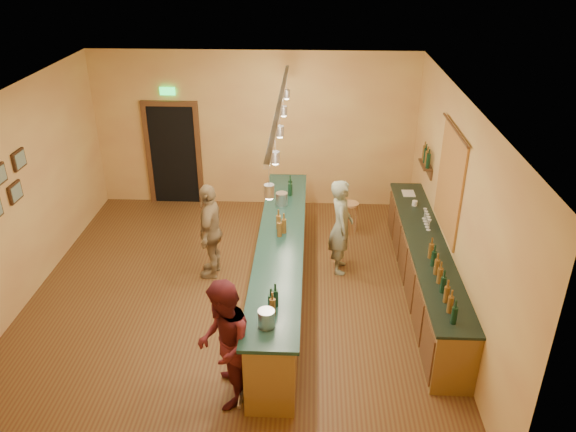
{
  "coord_description": "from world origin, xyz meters",
  "views": [
    {
      "loc": [
        1.16,
        -7.38,
        5.18
      ],
      "look_at": [
        0.82,
        0.2,
        1.34
      ],
      "focal_mm": 35.0,
      "sensor_mm": 36.0,
      "label": 1
    }
  ],
  "objects_px": {
    "tasting_bar": "(281,264)",
    "bartender": "(341,227)",
    "customer_a": "(224,344)",
    "bar_stool": "(350,210)",
    "customer_b": "(211,231)",
    "back_counter": "(425,268)"
  },
  "relations": [
    {
      "from": "customer_a",
      "to": "bar_stool",
      "type": "relative_size",
      "value": 2.65
    },
    {
      "from": "back_counter",
      "to": "customer_b",
      "type": "relative_size",
      "value": 2.77
    },
    {
      "from": "customer_a",
      "to": "customer_b",
      "type": "height_order",
      "value": "customer_a"
    },
    {
      "from": "bartender",
      "to": "customer_b",
      "type": "xyz_separation_m",
      "value": [
        -2.14,
        -0.23,
        -0.01
      ]
    },
    {
      "from": "tasting_bar",
      "to": "customer_b",
      "type": "bearing_deg",
      "value": 151.51
    },
    {
      "from": "customer_b",
      "to": "bar_stool",
      "type": "distance_m",
      "value": 2.87
    },
    {
      "from": "customer_b",
      "to": "bar_stool",
      "type": "xyz_separation_m",
      "value": [
        2.39,
        1.56,
        -0.33
      ]
    },
    {
      "from": "back_counter",
      "to": "customer_b",
      "type": "xyz_separation_m",
      "value": [
        -3.44,
        0.46,
        0.34
      ]
    },
    {
      "from": "back_counter",
      "to": "bar_stool",
      "type": "xyz_separation_m",
      "value": [
        -1.05,
        2.02,
        0.0
      ]
    },
    {
      "from": "tasting_bar",
      "to": "bar_stool",
      "type": "distance_m",
      "value": 2.51
    },
    {
      "from": "tasting_bar",
      "to": "bartender",
      "type": "xyz_separation_m",
      "value": [
        0.95,
        0.87,
        0.22
      ]
    },
    {
      "from": "bartender",
      "to": "customer_b",
      "type": "relative_size",
      "value": 1.01
    },
    {
      "from": "bar_stool",
      "to": "back_counter",
      "type": "bearing_deg",
      "value": -62.53
    },
    {
      "from": "tasting_bar",
      "to": "customer_b",
      "type": "xyz_separation_m",
      "value": [
        -1.19,
        0.64,
        0.22
      ]
    },
    {
      "from": "tasting_bar",
      "to": "bartender",
      "type": "height_order",
      "value": "bartender"
    },
    {
      "from": "tasting_bar",
      "to": "bar_stool",
      "type": "relative_size",
      "value": 8.05
    },
    {
      "from": "back_counter",
      "to": "bar_stool",
      "type": "bearing_deg",
      "value": 117.47
    },
    {
      "from": "bartender",
      "to": "customer_b",
      "type": "bearing_deg",
      "value": 95.4
    },
    {
      "from": "back_counter",
      "to": "bartender",
      "type": "xyz_separation_m",
      "value": [
        -1.3,
        0.69,
        0.34
      ]
    },
    {
      "from": "back_counter",
      "to": "bartender",
      "type": "relative_size",
      "value": 2.75
    },
    {
      "from": "customer_a",
      "to": "back_counter",
      "type": "bearing_deg",
      "value": 122.97
    },
    {
      "from": "customer_a",
      "to": "tasting_bar",
      "type": "bearing_deg",
      "value": 158.6
    }
  ]
}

